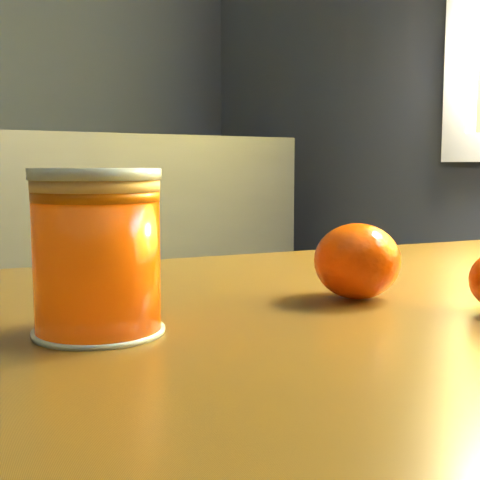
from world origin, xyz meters
TOP-DOWN VIEW (x-y plane):
  - table at (0.89, 0.23)m, footprint 1.07×0.84m
  - juice_glass at (0.69, 0.28)m, footprint 0.09×0.09m
  - orange_front at (0.92, 0.26)m, footprint 0.09×0.09m

SIDE VIEW (x-z plane):
  - table at x=0.89m, z-range 0.27..0.99m
  - orange_front at x=0.92m, z-range 0.72..0.79m
  - juice_glass at x=0.69m, z-range 0.72..0.83m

